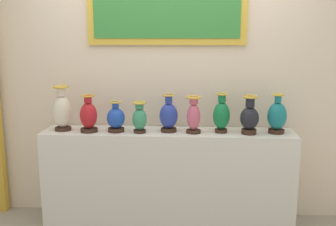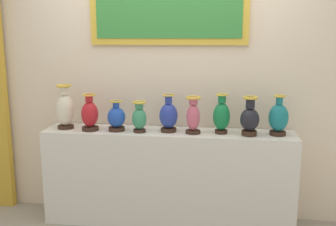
{
  "view_description": "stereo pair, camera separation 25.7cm",
  "coord_description": "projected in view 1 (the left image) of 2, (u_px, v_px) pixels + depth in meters",
  "views": [
    {
      "loc": [
        0.2,
        -3.42,
        1.76
      ],
      "look_at": [
        0.0,
        0.0,
        1.06
      ],
      "focal_mm": 41.19,
      "sensor_mm": 36.0,
      "label": 1
    },
    {
      "loc": [
        0.46,
        -3.4,
        1.76
      ],
      "look_at": [
        0.0,
        0.0,
        1.06
      ],
      "focal_mm": 41.19,
      "sensor_mm": 36.0,
      "label": 2
    }
  ],
  "objects": [
    {
      "name": "vase_crimson",
      "position": [
        89.0,
        116.0,
        3.49
      ],
      "size": [
        0.16,
        0.16,
        0.34
      ],
      "color": "#382319",
      "rests_on": "display_shelf"
    },
    {
      "name": "vase_teal",
      "position": [
        277.0,
        116.0,
        3.44
      ],
      "size": [
        0.17,
        0.17,
        0.36
      ],
      "color": "#382319",
      "rests_on": "display_shelf"
    },
    {
      "name": "vase_jade",
      "position": [
        140.0,
        118.0,
        3.46
      ],
      "size": [
        0.13,
        0.13,
        0.29
      ],
      "color": "#382319",
      "rests_on": "display_shelf"
    },
    {
      "name": "vase_onyx",
      "position": [
        249.0,
        117.0,
        3.41
      ],
      "size": [
        0.17,
        0.17,
        0.35
      ],
      "color": "#382319",
      "rests_on": "display_shelf"
    },
    {
      "name": "back_wall",
      "position": [
        170.0,
        65.0,
        3.67
      ],
      "size": [
        4.51,
        0.14,
        2.94
      ],
      "color": "beige",
      "rests_on": "ground_plane"
    },
    {
      "name": "display_shelf",
      "position": [
        168.0,
        177.0,
        3.62
      ],
      "size": [
        2.31,
        0.4,
        0.89
      ],
      "primitive_type": "cube",
      "color": "silver",
      "rests_on": "ground_plane"
    },
    {
      "name": "vase_sapphire",
      "position": [
        116.0,
        118.0,
        3.5
      ],
      "size": [
        0.16,
        0.16,
        0.28
      ],
      "color": "#382319",
      "rests_on": "display_shelf"
    },
    {
      "name": "vase_ivory",
      "position": [
        62.0,
        111.0,
        3.54
      ],
      "size": [
        0.17,
        0.17,
        0.42
      ],
      "color": "#382319",
      "rests_on": "display_shelf"
    },
    {
      "name": "ground_plane",
      "position": [
        168.0,
        221.0,
        3.71
      ],
      "size": [
        10.51,
        10.51,
        0.0
      ],
      "primitive_type": "plane",
      "color": "gray"
    },
    {
      "name": "vase_cobalt",
      "position": [
        169.0,
        116.0,
        3.49
      ],
      "size": [
        0.17,
        0.17,
        0.35
      ],
      "color": "#382319",
      "rests_on": "display_shelf"
    },
    {
      "name": "vase_rose",
      "position": [
        194.0,
        116.0,
        3.44
      ],
      "size": [
        0.14,
        0.14,
        0.34
      ],
      "color": "#382319",
      "rests_on": "display_shelf"
    },
    {
      "name": "vase_emerald",
      "position": [
        221.0,
        115.0,
        3.46
      ],
      "size": [
        0.15,
        0.15,
        0.36
      ],
      "color": "#382319",
      "rests_on": "display_shelf"
    }
  ]
}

